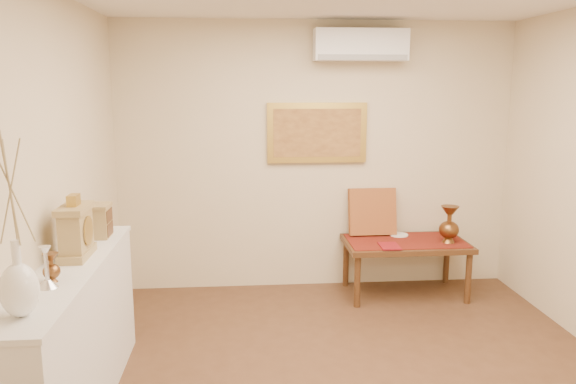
{
  "coord_description": "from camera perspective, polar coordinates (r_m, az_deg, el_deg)",
  "views": [
    {
      "loc": [
        -0.76,
        -3.37,
        2.07
      ],
      "look_at": [
        -0.38,
        1.15,
        1.2
      ],
      "focal_mm": 35.0,
      "sensor_mm": 36.0,
      "label": 1
    }
  ],
  "objects": [
    {
      "name": "plate",
      "position": [
        5.86,
        11.2,
        -4.29
      ],
      "size": [
        0.19,
        0.19,
        0.01
      ],
      "primitive_type": "cylinder",
      "color": "white",
      "rests_on": "table_cloth"
    },
    {
      "name": "painting",
      "position": [
        5.66,
        2.97,
        6.03
      ],
      "size": [
        1.0,
        0.06,
        0.6
      ],
      "color": "#B08D38",
      "rests_on": "wall_back"
    },
    {
      "name": "wooden_chest",
      "position": [
        4.3,
        -18.64,
        -2.77
      ],
      "size": [
        0.16,
        0.21,
        0.24
      ],
      "color": "tan",
      "rests_on": "display_ledge"
    },
    {
      "name": "white_vase",
      "position": [
        2.89,
        -26.17,
        -2.49
      ],
      "size": [
        0.18,
        0.18,
        0.96
      ],
      "primitive_type": null,
      "color": "white",
      "rests_on": "display_ledge"
    },
    {
      "name": "wall_back",
      "position": [
        5.72,
        2.9,
        3.55
      ],
      "size": [
        4.0,
        0.02,
        2.7
      ],
      "primitive_type": "cube",
      "color": "beige",
      "rests_on": "ground"
    },
    {
      "name": "wall_left",
      "position": [
        3.66,
        -24.48,
        -1.5
      ],
      "size": [
        0.02,
        4.5,
        2.7
      ],
      "primitive_type": "cube",
      "color": "beige",
      "rests_on": "ground"
    },
    {
      "name": "cushion",
      "position": [
        5.81,
        8.55,
        -1.98
      ],
      "size": [
        0.48,
        0.2,
        0.49
      ],
      "primitive_type": "cube",
      "rotation": [
        -0.21,
        0.0,
        0.0
      ],
      "color": "maroon",
      "rests_on": "table_cloth"
    },
    {
      "name": "mantel_clock",
      "position": [
        3.83,
        -20.72,
        -3.71
      ],
      "size": [
        0.17,
        0.36,
        0.41
      ],
      "color": "tan",
      "rests_on": "display_ledge"
    },
    {
      "name": "ac_unit",
      "position": [
        5.62,
        7.38,
        14.57
      ],
      "size": [
        0.9,
        0.25,
        0.3
      ],
      "color": "white",
      "rests_on": "wall_back"
    },
    {
      "name": "candlestick",
      "position": [
        3.34,
        -23.34,
        -7.02
      ],
      "size": [
        0.11,
        0.11,
        0.23
      ],
      "primitive_type": null,
      "color": "silver",
      "rests_on": "display_ledge"
    },
    {
      "name": "table_cloth",
      "position": [
        5.7,
        11.87,
        -4.87
      ],
      "size": [
        1.14,
        0.59,
        0.01
      ],
      "primitive_type": "cube",
      "color": "maroon",
      "rests_on": "low_table"
    },
    {
      "name": "display_ledge",
      "position": [
        3.87,
        -20.95,
        -14.02
      ],
      "size": [
        0.37,
        2.02,
        0.98
      ],
      "color": "silver",
      "rests_on": "floor"
    },
    {
      "name": "brass_urn_tall",
      "position": [
        5.68,
        16.08,
        -2.78
      ],
      "size": [
        0.2,
        0.2,
        0.44
      ],
      "primitive_type": null,
      "color": "brown",
      "rests_on": "table_cloth"
    },
    {
      "name": "low_table",
      "position": [
        5.71,
        11.84,
        -5.54
      ],
      "size": [
        1.2,
        0.7,
        0.55
      ],
      "color": "#4B2C16",
      "rests_on": "floor"
    },
    {
      "name": "brass_urn_small",
      "position": [
        3.42,
        -22.95,
        -6.7
      ],
      "size": [
        0.1,
        0.1,
        0.22
      ],
      "primitive_type": null,
      "color": "brown",
      "rests_on": "display_ledge"
    },
    {
      "name": "menu",
      "position": [
        5.45,
        10.27,
        -5.43
      ],
      "size": [
        0.19,
        0.25,
        0.01
      ],
      "primitive_type": "cube",
      "rotation": [
        0.0,
        0.0,
        -0.02
      ],
      "color": "maroon",
      "rests_on": "table_cloth"
    }
  ]
}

